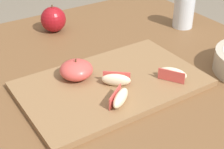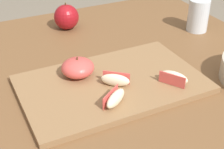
{
  "view_description": "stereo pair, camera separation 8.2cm",
  "coord_description": "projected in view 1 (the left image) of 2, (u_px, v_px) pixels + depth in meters",
  "views": [
    {
      "loc": [
        -0.36,
        -0.67,
        1.2
      ],
      "look_at": [
        0.02,
        -0.09,
        0.77
      ],
      "focal_mm": 54.32,
      "sensor_mm": 36.0,
      "label": 1
    },
    {
      "loc": [
        -0.29,
        -0.72,
        1.2
      ],
      "look_at": [
        0.02,
        -0.09,
        0.77
      ],
      "focal_mm": 54.32,
      "sensor_mm": 36.0,
      "label": 2
    }
  ],
  "objects": [
    {
      "name": "apple_half_skin_up",
      "position": [
        76.0,
        70.0,
        0.84
      ],
      "size": [
        0.08,
        0.08,
        0.05
      ],
      "color": "#D14C47",
      "rests_on": "cutting_board"
    },
    {
      "name": "apple_wedge_back",
      "position": [
        116.0,
        80.0,
        0.81
      ],
      "size": [
        0.07,
        0.06,
        0.03
      ],
      "color": "beige",
      "rests_on": "cutting_board"
    },
    {
      "name": "apple_wedge_left",
      "position": [
        120.0,
        98.0,
        0.75
      ],
      "size": [
        0.07,
        0.06,
        0.03
      ],
      "color": "beige",
      "rests_on": "cutting_board"
    },
    {
      "name": "whole_apple_red_delicious",
      "position": [
        53.0,
        19.0,
        1.11
      ],
      "size": [
        0.08,
        0.08,
        0.09
      ],
      "color": "maroon",
      "rests_on": "dining_table"
    },
    {
      "name": "drinking_glass_water",
      "position": [
        184.0,
        12.0,
        1.13
      ],
      "size": [
        0.07,
        0.07,
        0.1
      ],
      "color": "silver",
      "rests_on": "dining_table"
    },
    {
      "name": "cutting_board",
      "position": [
        112.0,
        84.0,
        0.84
      ],
      "size": [
        0.45,
        0.28,
        0.02
      ],
      "color": "olive",
      "rests_on": "dining_table"
    },
    {
      "name": "dining_table",
      "position": [
        88.0,
        106.0,
        0.95
      ],
      "size": [
        1.12,
        0.92,
        0.73
      ],
      "color": "brown",
      "rests_on": "ground_plane"
    },
    {
      "name": "apple_wedge_middle",
      "position": [
        173.0,
        74.0,
        0.84
      ],
      "size": [
        0.06,
        0.07,
        0.03
      ],
      "color": "beige",
      "rests_on": "cutting_board"
    }
  ]
}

